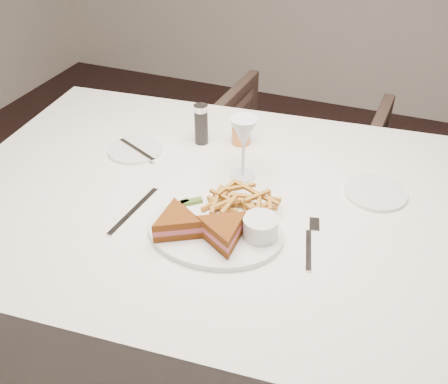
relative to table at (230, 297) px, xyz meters
name	(u,v)px	position (x,y,z in m)	size (l,w,h in m)	color
table	(230,297)	(0.00, 0.00, 0.00)	(1.47, 0.98, 0.75)	white
chair_far	(292,166)	(-0.03, 0.81, -0.03)	(0.67, 0.63, 0.69)	#44312A
table_setting	(227,196)	(0.01, -0.05, 0.41)	(0.84, 0.58, 0.18)	white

